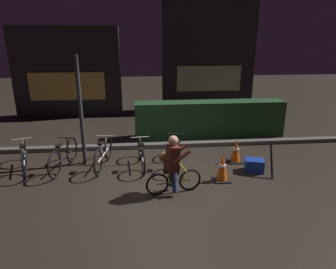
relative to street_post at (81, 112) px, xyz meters
The scene contains 16 objects.
ground_plane 2.60m from the street_post, 32.62° to the right, with size 40.00×40.00×0.00m, color #2D261E.
sidewalk_curb 2.49m from the street_post, 28.08° to the left, with size 12.00×0.24×0.12m, color #56544F.
hedge_row 4.21m from the street_post, 27.34° to the left, with size 4.80×0.70×1.16m, color #214723.
storefront_left 5.50m from the street_post, 105.06° to the left, with size 4.25×0.54×3.56m.
storefront_right 7.61m from the street_post, 52.90° to the left, with size 4.08×0.54×5.09m.
street_post is the anchor object (origin of this frame).
parked_bike_leftmost 1.73m from the street_post, 167.71° to the right, with size 0.57×1.54×0.74m.
parked_bike_left_mid 1.16m from the street_post, 142.74° to the right, with size 0.46×1.57×0.74m.
parked_bike_center_left 1.17m from the street_post, 28.62° to the right, with size 0.46×1.59×0.74m.
parked_bike_center_right 1.80m from the street_post, 13.69° to the right, with size 0.46×1.52×0.70m.
parked_bike_right_mid 2.57m from the street_post, ahead, with size 0.46×1.62×0.75m.
traffic_cone_near 3.63m from the street_post, 21.98° to the right, with size 0.36×0.36×0.63m.
traffic_cone_far 4.01m from the street_post, ahead, with size 0.36×0.36×0.62m.
blue_crate 4.39m from the street_post, 12.30° to the right, with size 0.44×0.32×0.30m, color #193DB7.
cyclist 2.78m from the street_post, 40.25° to the right, with size 1.17×0.50×1.25m.
closed_umbrella 4.67m from the street_post, 14.57° to the right, with size 0.05×0.05×0.85m, color black.
Camera 1 is at (-0.46, -5.97, 3.02)m, focal length 31.50 mm.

